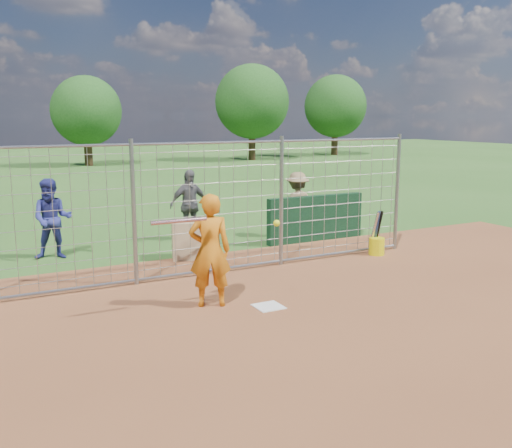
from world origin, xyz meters
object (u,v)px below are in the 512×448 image
bystander_c (297,204)px  bucket_with_bats (377,244)px  equipment_bin (191,240)px  bystander_a (52,219)px  bystander_b (189,205)px  batter (210,250)px

bystander_c → bucket_with_bats: (0.49, -2.49, -0.56)m
bystander_c → equipment_bin: bystander_c is taller
equipment_bin → bucket_with_bats: 4.02m
bystander_a → bystander_b: bystander_b is taller
equipment_bin → bucket_with_bats: bucket_with_bats is taller
batter → bystander_c: (4.06, 3.95, -0.09)m
bystander_a → bystander_c: bearing=12.7°
bystander_b → bystander_c: bearing=-24.0°
batter → bystander_a: (-1.72, 4.38, -0.05)m
batter → bucket_with_bats: bearing=-142.8°
bucket_with_bats → equipment_bin: bearing=156.5°
batter → bucket_with_bats: (4.55, 1.46, -0.66)m
bystander_c → bystander_a: bearing=2.7°
batter → bystander_b: 5.03m
bystander_a → bystander_c: size_ratio=1.05×
bystander_b → bystander_a: bearing=-178.3°
bystander_a → equipment_bin: bearing=-10.0°
bystander_c → batter: bearing=51.1°
bystander_c → equipment_bin: size_ratio=2.03×
bystander_c → bystander_b: bearing=-11.4°
bystander_a → equipment_bin: bystander_a is taller
bystander_a → bystander_b: size_ratio=0.99×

